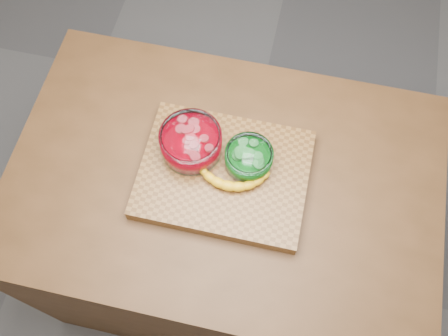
# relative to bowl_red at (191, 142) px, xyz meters

# --- Properties ---
(ground) EXTENTS (3.50, 3.50, 0.00)m
(ground) POSITION_rel_bowl_red_xyz_m (0.10, -0.05, -0.98)
(ground) COLOR #515155
(ground) RESTS_ON ground
(counter) EXTENTS (1.20, 0.80, 0.90)m
(counter) POSITION_rel_bowl_red_xyz_m (0.10, -0.05, -0.53)
(counter) COLOR #472B15
(counter) RESTS_ON ground
(cutting_board) EXTENTS (0.45, 0.35, 0.04)m
(cutting_board) POSITION_rel_bowl_red_xyz_m (0.10, -0.05, -0.06)
(cutting_board) COLOR brown
(cutting_board) RESTS_ON counter
(bowl_red) EXTENTS (0.17, 0.17, 0.08)m
(bowl_red) POSITION_rel_bowl_red_xyz_m (0.00, 0.00, 0.00)
(bowl_red) COLOR white
(bowl_red) RESTS_ON cutting_board
(bowl_green) EXTENTS (0.13, 0.13, 0.06)m
(bowl_green) POSITION_rel_bowl_red_xyz_m (0.16, -0.01, -0.01)
(bowl_green) COLOR white
(bowl_green) RESTS_ON cutting_board
(banana) EXTENTS (0.23, 0.10, 0.03)m
(banana) POSITION_rel_bowl_red_xyz_m (0.12, -0.07, -0.02)
(banana) COLOR gold
(banana) RESTS_ON cutting_board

